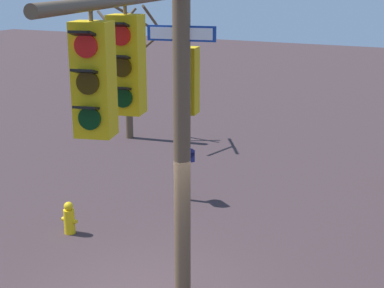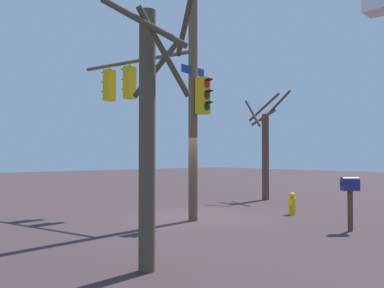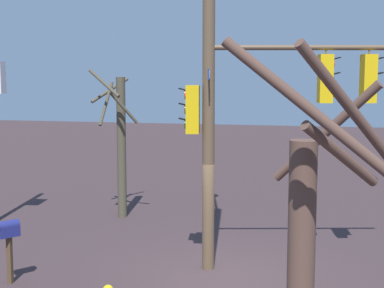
# 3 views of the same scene
# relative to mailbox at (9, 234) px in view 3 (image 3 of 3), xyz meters

# --- Properties ---
(ground_plane) EXTENTS (80.00, 80.00, 0.00)m
(ground_plane) POSITION_rel_mailbox_xyz_m (-1.59, 4.44, -1.11)
(ground_plane) COLOR #392B2D
(main_signal_pole_assembly) EXTENTS (3.42, 5.53, 8.75)m
(main_signal_pole_assembly) POSITION_rel_mailbox_xyz_m (-2.23, 4.72, 3.49)
(main_signal_pole_assembly) COLOR brown
(main_signal_pole_assembly) RESTS_ON ground
(mailbox) EXTENTS (0.50, 0.46, 1.41)m
(mailbox) POSITION_rel_mailbox_xyz_m (0.00, 0.00, 0.00)
(mailbox) COLOR #4C3823
(mailbox) RESTS_ON ground
(bare_tree_behind_pole) EXTENTS (1.91, 1.83, 4.91)m
(bare_tree_behind_pole) POSITION_rel_mailbox_xyz_m (4.46, 6.46, 1.18)
(bare_tree_behind_pole) COLOR brown
(bare_tree_behind_pole) RESTS_ON ground
(bare_tree_across_street) EXTENTS (1.95, 1.63, 4.74)m
(bare_tree_across_street) POSITION_rel_mailbox_xyz_m (-6.18, 0.28, 1.37)
(bare_tree_across_street) COLOR #474132
(bare_tree_across_street) RESTS_ON ground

